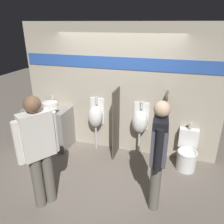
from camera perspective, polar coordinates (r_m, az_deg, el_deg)
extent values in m
plane|color=#70665B|center=(4.64, -0.62, -12.86)|extent=(16.00, 16.00, 0.00)
cube|color=#B2A893|center=(4.56, 1.56, 5.46)|extent=(4.17, 0.06, 2.70)
cube|color=#2D56AD|center=(4.39, 1.52, 12.64)|extent=(4.08, 0.01, 0.24)
cube|color=gray|center=(5.22, -16.04, -3.70)|extent=(1.00, 0.58, 0.92)
cylinder|color=white|center=(5.04, -15.83, 1.79)|extent=(0.33, 0.33, 0.12)
cylinder|color=silver|center=(5.09, -15.32, 3.59)|extent=(0.03, 0.03, 0.14)
cube|color=#232328|center=(4.80, -14.33, 0.21)|extent=(0.07, 0.14, 0.01)
cube|color=#4C4238|center=(4.53, 1.01, -2.98)|extent=(0.03, 0.48, 1.47)
cube|color=#4C4238|center=(4.40, 13.35, -4.47)|extent=(0.03, 0.48, 1.47)
cylinder|color=silver|center=(4.95, -4.19, -6.55)|extent=(0.04, 0.04, 0.57)
ellipsoid|color=white|center=(4.73, -4.36, -1.16)|extent=(0.33, 0.28, 0.48)
cube|color=white|center=(4.82, -3.81, 0.25)|extent=(0.31, 0.02, 0.60)
cylinder|color=silver|center=(4.69, -4.05, 3.01)|extent=(0.06, 0.06, 0.16)
cylinder|color=silver|center=(4.73, 7.02, -8.16)|extent=(0.04, 0.04, 0.57)
ellipsoid|color=white|center=(4.50, 7.33, -2.59)|extent=(0.33, 0.28, 0.48)
cube|color=white|center=(4.59, 7.66, -1.08)|extent=(0.31, 0.02, 0.60)
cylinder|color=silver|center=(4.46, 7.75, 1.79)|extent=(0.06, 0.06, 0.16)
cylinder|color=white|center=(4.58, 18.81, -12.01)|extent=(0.37, 0.37, 0.37)
torus|color=white|center=(4.47, 19.12, -9.93)|extent=(0.38, 0.38, 0.04)
cube|color=white|center=(4.63, 19.33, -6.33)|extent=(0.37, 0.16, 0.38)
cylinder|color=silver|center=(4.49, 19.77, -3.44)|extent=(0.06, 0.06, 0.14)
cylinder|color=#666056|center=(3.50, 11.17, -18.36)|extent=(0.16, 0.16, 0.84)
cylinder|color=#666056|center=(3.63, 11.28, -16.67)|extent=(0.16, 0.16, 0.84)
cube|color=black|center=(3.14, 12.26, -6.86)|extent=(0.22, 0.45, 0.67)
cube|color=#4C4C56|center=(3.16, 12.18, -7.70)|extent=(0.25, 0.48, 0.53)
cylinder|color=black|center=(2.94, 12.10, -9.77)|extent=(0.11, 0.11, 0.61)
cylinder|color=black|center=(3.37, 12.30, -5.31)|extent=(0.11, 0.11, 0.61)
sphere|color=beige|center=(2.95, 12.96, 0.74)|extent=(0.23, 0.23, 0.23)
cylinder|color=#666056|center=(3.65, -18.77, -17.00)|extent=(0.16, 0.16, 0.87)
cylinder|color=#666056|center=(3.69, -16.21, -16.13)|extent=(0.16, 0.16, 0.87)
cube|color=silver|center=(3.25, -19.06, -5.74)|extent=(0.42, 0.49, 0.69)
cylinder|color=silver|center=(3.20, -23.30, -7.52)|extent=(0.11, 0.11, 0.63)
cylinder|color=silver|center=(3.35, -14.87, -5.05)|extent=(0.11, 0.11, 0.63)
sphere|color=brown|center=(3.07, -20.14, 1.91)|extent=(0.24, 0.24, 0.24)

